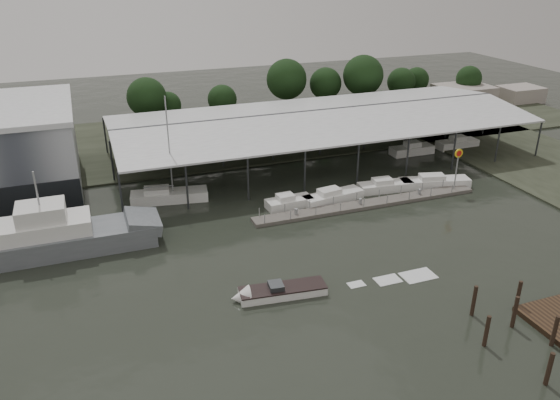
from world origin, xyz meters
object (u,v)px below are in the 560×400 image
object	(u,v)px
grey_trawler	(60,237)
speedboat_underway	(275,292)
white_sailboat	(168,196)
shell_fuel_sign	(458,162)

from	to	relation	value
grey_trawler	speedboat_underway	xyz separation A→B (m)	(17.01, -14.74, -1.19)
white_sailboat	speedboat_underway	bearing A→B (deg)	-68.75
white_sailboat	shell_fuel_sign	bearing A→B (deg)	-6.87
shell_fuel_sign	white_sailboat	size ratio (longest dim) A/B	0.43
shell_fuel_sign	white_sailboat	distance (m)	35.00
shell_fuel_sign	speedboat_underway	size ratio (longest dim) A/B	0.29
shell_fuel_sign	grey_trawler	world-z (taller)	grey_trawler
grey_trawler	speedboat_underway	bearing A→B (deg)	-40.75
shell_fuel_sign	white_sailboat	bearing A→B (deg)	164.17
shell_fuel_sign	speedboat_underway	distance (m)	31.80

